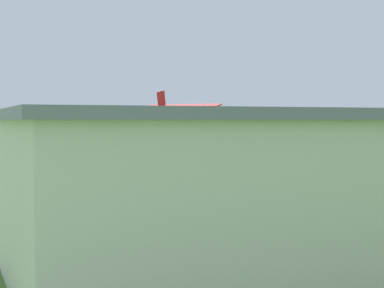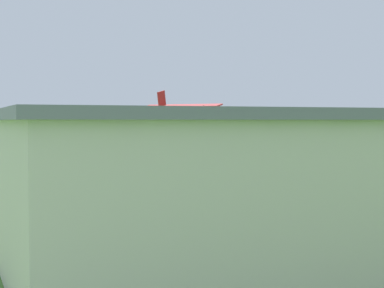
{
  "view_description": "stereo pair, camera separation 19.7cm",
  "coord_description": "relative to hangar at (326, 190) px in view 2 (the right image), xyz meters",
  "views": [
    {
      "loc": [
        15.29,
        54.46,
        5.98
      ],
      "look_at": [
        -2.12,
        11.26,
        4.24
      ],
      "focal_mm": 58.25,
      "sensor_mm": 36.0,
      "label": 1
    },
    {
      "loc": [
        15.11,
        54.53,
        5.98
      ],
      "look_at": [
        -2.12,
        11.26,
        4.24
      ],
      "focal_mm": 58.25,
      "sensor_mm": 36.0,
      "label": 2
    }
  ],
  "objects": [
    {
      "name": "person_by_parked_cars",
      "position": [
        -3.4,
        -13.87,
        -2.3
      ],
      "size": [
        0.54,
        0.54,
        1.78
      ],
      "color": "navy",
      "rests_on": "ground_plane"
    },
    {
      "name": "car_orange",
      "position": [
        -10.78,
        -12.77,
        -2.32
      ],
      "size": [
        1.91,
        4.5,
        1.7
      ],
      "color": "orange",
      "rests_on": "ground_plane"
    },
    {
      "name": "ground_plane",
      "position": [
        -0.91,
        -33.43,
        -3.19
      ],
      "size": [
        400.0,
        400.0,
        0.0
      ],
      "primitive_type": "plane",
      "color": "#47752D"
    },
    {
      "name": "hangar",
      "position": [
        0.0,
        0.0,
        0.0
      ],
      "size": [
        25.31,
        12.8,
        6.36
      ],
      "color": "beige",
      "rests_on": "ground_plane"
    },
    {
      "name": "person_watching_takeoff",
      "position": [
        -7.34,
        -13.15,
        -2.41
      ],
      "size": [
        0.5,
        0.5,
        1.57
      ],
      "color": "#72338C",
      "rests_on": "ground_plane"
    },
    {
      "name": "person_crossing_taxiway",
      "position": [
        -8.29,
        -16.7,
        -2.44
      ],
      "size": [
        0.48,
        0.48,
        1.53
      ],
      "color": "#33723F",
      "rests_on": "ground_plane"
    },
    {
      "name": "person_beside_truck",
      "position": [
        4.63,
        -13.17,
        -2.42
      ],
      "size": [
        0.5,
        0.5,
        1.55
      ],
      "color": "beige",
      "rests_on": "ground_plane"
    },
    {
      "name": "car_red",
      "position": [
        10.06,
        -12.91,
        -2.34
      ],
      "size": [
        2.16,
        4.57,
        1.63
      ],
      "color": "red",
      "rests_on": "ground_plane"
    },
    {
      "name": "person_walking_on_apron",
      "position": [
        4.1,
        -16.81,
        -2.44
      ],
      "size": [
        0.46,
        0.46,
        1.52
      ],
      "color": "beige",
      "rests_on": "ground_plane"
    },
    {
      "name": "biplane",
      "position": [
        -5.27,
        -31.51,
        3.38
      ],
      "size": [
        6.87,
        7.21,
        3.77
      ],
      "color": "#B21E1E"
    },
    {
      "name": "windsock",
      "position": [
        -8.94,
        -36.34,
        2.53
      ],
      "size": [
        1.43,
        0.7,
        6.52
      ],
      "color": "silver",
      "rests_on": "ground_plane"
    }
  ]
}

